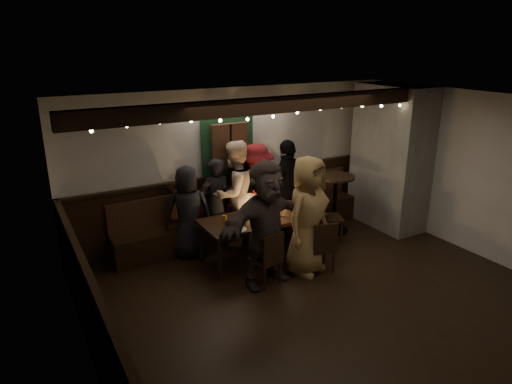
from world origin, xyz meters
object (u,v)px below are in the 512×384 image
person_c (235,193)px  person_b (216,203)px  high_top (335,196)px  dining_table (262,220)px  chair_near_left (269,256)px  person_g (307,216)px  person_a (188,212)px  person_d (256,192)px  chair_near_right (323,245)px  chair_end (325,213)px  person_f (266,224)px  person_e (288,187)px

person_c → person_b: bearing=-27.2°
high_top → dining_table: bearing=-170.0°
chair_near_left → person_g: 0.84m
high_top → person_b: bearing=167.4°
person_a → chair_near_left: bearing=128.4°
dining_table → person_a: (-0.98, 0.64, 0.11)m
person_d → person_a: bearing=4.2°
chair_near_right → person_b: 1.95m
person_b → person_c: person_c is taller
chair_end → person_a: bearing=164.9°
chair_end → high_top: size_ratio=0.86×
person_c → person_f: person_f is taller
chair_end → person_g: bearing=-141.0°
chair_end → person_g: 1.27m
chair_near_right → person_a: bearing=134.4°
chair_end → chair_near_right: bearing=-129.2°
person_a → person_f: size_ratio=0.82×
chair_near_right → chair_end: 1.19m
high_top → person_d: bearing=163.6°
chair_near_right → person_e: bearing=76.0°
person_d → person_f: bearing=67.1°
chair_end → person_a: person_a is taller
chair_end → person_a: (-2.26, 0.61, 0.24)m
chair_near_left → person_c: person_c is taller
chair_near_left → person_d: bearing=66.9°
chair_near_left → person_b: person_b is taller
high_top → person_f: person_f is taller
dining_table → person_g: size_ratio=1.09×
dining_table → person_f: bearing=-116.3°
high_top → person_g: size_ratio=0.59×
person_b → person_g: person_g is taller
dining_table → person_a: size_ratio=1.30×
dining_table → chair_near_left: 0.93m
person_b → chair_near_right: bearing=118.5°
chair_near_right → chair_end: bearing=50.8°
person_g → person_c: bearing=84.6°
high_top → person_d: size_ratio=0.62×
person_f → chair_near_right: bearing=-18.4°
high_top → person_d: 1.47m
person_g → chair_end: bearing=16.1°
chair_end → person_e: (-0.36, 0.64, 0.35)m
high_top → person_c: (-1.81, 0.41, 0.23)m
person_f → person_g: bearing=-7.9°
dining_table → person_c: 0.77m
person_c → person_d: size_ratio=1.05×
chair_near_left → person_d: size_ratio=0.48×
chair_near_right → person_d: bearing=98.3°
chair_near_left → chair_near_right: 0.89m
person_f → chair_near_left: bearing=-105.2°
person_b → person_g: 1.70m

